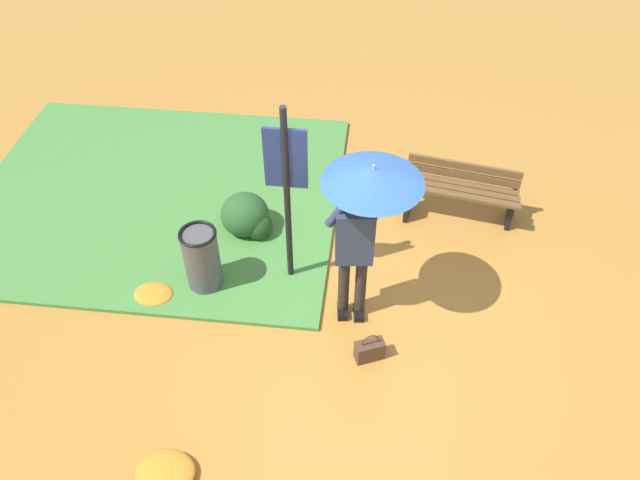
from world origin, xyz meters
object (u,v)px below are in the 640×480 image
object	(u,v)px
info_sign_post	(286,179)
trash_bin	(202,259)
handbag	(370,350)
person_with_umbrella	(365,206)
park_bench	(462,192)

from	to	relation	value
info_sign_post	trash_bin	distance (m)	1.42
handbag	trash_bin	size ratio (longest dim) A/B	0.44
person_with_umbrella	info_sign_post	xyz separation A→B (m)	(-0.82, 0.46, -0.11)
info_sign_post	trash_bin	xyz separation A→B (m)	(-0.95, -0.26, -1.03)
park_bench	handbag	bearing A→B (deg)	-113.30
park_bench	person_with_umbrella	bearing A→B (deg)	-123.85
handbag	park_bench	world-z (taller)	park_bench
person_with_umbrella	trash_bin	xyz separation A→B (m)	(-1.77, 0.20, -1.13)
info_sign_post	handbag	distance (m)	1.95
park_bench	info_sign_post	bearing A→B (deg)	-147.16
person_with_umbrella	info_sign_post	world-z (taller)	info_sign_post
person_with_umbrella	handbag	xyz separation A→B (m)	(0.16, -0.60, -1.42)
handbag	info_sign_post	bearing A→B (deg)	132.76
info_sign_post	park_bench	bearing A→B (deg)	32.84
info_sign_post	park_bench	world-z (taller)	info_sign_post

